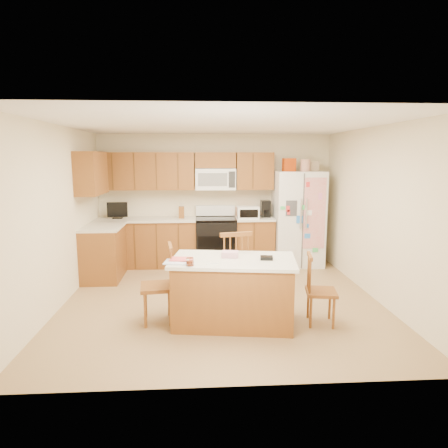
{
  "coord_description": "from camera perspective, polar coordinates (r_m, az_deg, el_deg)",
  "views": [
    {
      "loc": [
        -0.32,
        -5.57,
        2.06
      ],
      "look_at": [
        0.06,
        0.35,
        1.06
      ],
      "focal_mm": 32.0,
      "sensor_mm": 36.0,
      "label": 1
    }
  ],
  "objects": [
    {
      "name": "island",
      "position": [
        5.03,
        1.31,
        -9.5
      ],
      "size": [
        1.65,
        1.09,
        0.92
      ],
      "color": "brown",
      "rests_on": "ground"
    },
    {
      "name": "cabinetry",
      "position": [
        7.48,
        -8.67,
        0.6
      ],
      "size": [
        3.36,
        1.56,
        2.15
      ],
      "color": "brown",
      "rests_on": "ground"
    },
    {
      "name": "windsor_chair_right",
      "position": [
        5.15,
        13.45,
        -9.32
      ],
      "size": [
        0.42,
        0.44,
        0.88
      ],
      "color": "brown",
      "rests_on": "ground"
    },
    {
      "name": "stove",
      "position": [
        7.68,
        -1.17,
        -2.41
      ],
      "size": [
        0.76,
        0.65,
        1.13
      ],
      "color": "black",
      "rests_on": "ground"
    },
    {
      "name": "refrigerator",
      "position": [
        7.76,
        10.51,
        0.92
      ],
      "size": [
        0.9,
        0.79,
        2.04
      ],
      "color": "white",
      "rests_on": "ground"
    },
    {
      "name": "room_shell",
      "position": [
        5.61,
        -0.35,
        3.19
      ],
      "size": [
        4.6,
        4.6,
        2.52
      ],
      "color": "beige",
      "rests_on": "ground"
    },
    {
      "name": "windsor_chair_back",
      "position": [
        5.56,
        1.22,
        -6.66
      ],
      "size": [
        0.55,
        0.53,
        1.08
      ],
      "color": "brown",
      "rests_on": "ground"
    },
    {
      "name": "ground",
      "position": [
        5.94,
        -0.34,
        -10.75
      ],
      "size": [
        4.5,
        4.5,
        0.0
      ],
      "primitive_type": "plane",
      "color": "#8F6B49",
      "rests_on": "ground"
    },
    {
      "name": "windsor_chair_left",
      "position": [
        5.12,
        -9.23,
        -8.71
      ],
      "size": [
        0.45,
        0.47,
        0.99
      ],
      "color": "brown",
      "rests_on": "ground"
    }
  ]
}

